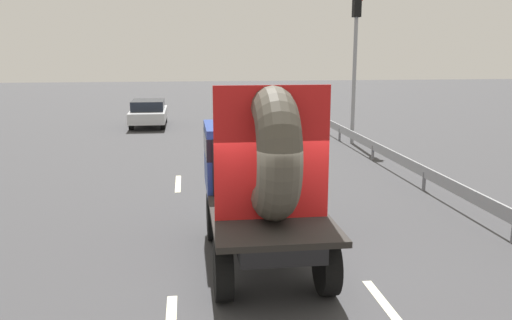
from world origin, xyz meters
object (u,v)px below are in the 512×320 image
object	(u,v)px
traffic_light	(355,49)
oncoming_car	(286,97)
flatbed_truck	(260,170)
distant_sedan	(149,112)

from	to	relation	value
traffic_light	oncoming_car	world-z (taller)	traffic_light
traffic_light	oncoming_car	xyz separation A→B (m)	(-0.08, 15.07, -3.30)
flatbed_truck	distant_sedan	xyz separation A→B (m)	(-3.35, 18.58, -0.99)
flatbed_truck	traffic_light	size ratio (longest dim) A/B	0.74
distant_sedan	traffic_light	distance (m)	11.57
distant_sedan	oncoming_car	xyz separation A→B (m)	(8.93, 8.59, -0.05)
distant_sedan	oncoming_car	distance (m)	12.39
traffic_light	oncoming_car	distance (m)	15.43
flatbed_truck	traffic_light	bearing A→B (deg)	64.91
flatbed_truck	distant_sedan	bearing A→B (deg)	100.22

